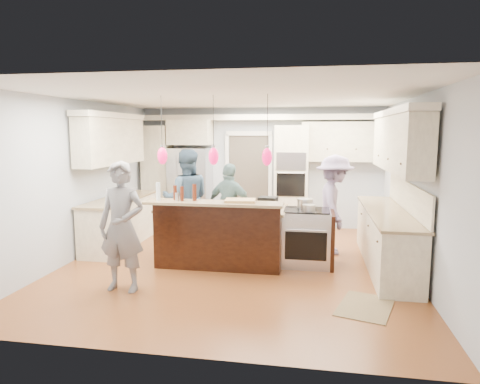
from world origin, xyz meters
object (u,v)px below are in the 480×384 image
object	(u,v)px
refrigerator	(190,187)
person_bar_end	(122,227)
kitchen_island	(223,233)
island_range	(308,238)
person_far_left	(186,199)

from	to	relation	value
refrigerator	person_bar_end	world-z (taller)	refrigerator
kitchen_island	island_range	distance (m)	1.41
refrigerator	kitchen_island	world-z (taller)	refrigerator
refrigerator	person_bar_end	distance (m)	4.07
person_bar_end	person_far_left	world-z (taller)	person_far_left
island_range	person_far_left	xyz separation A→B (m)	(-2.26, 0.70, 0.47)
kitchen_island	person_bar_end	world-z (taller)	person_bar_end
person_far_left	kitchen_island	bearing A→B (deg)	121.12
kitchen_island	person_bar_end	bearing A→B (deg)	-125.71
kitchen_island	person_far_left	xyz separation A→B (m)	(-0.85, 0.78, 0.44)
island_range	person_bar_end	world-z (taller)	person_bar_end
kitchen_island	person_far_left	size ratio (longest dim) A/B	1.14
island_range	person_bar_end	bearing A→B (deg)	-147.70
refrigerator	island_range	xyz separation A→B (m)	(2.71, -2.49, -0.44)
person_far_left	person_bar_end	bearing A→B (deg)	67.95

